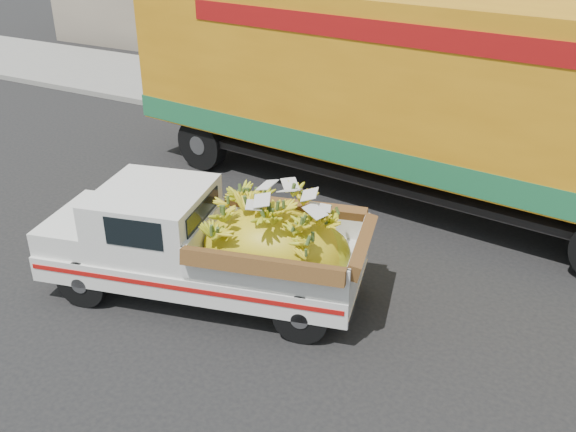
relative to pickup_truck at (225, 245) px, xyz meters
The scene contains 5 objects.
ground 1.55m from the pickup_truck, 38.48° to the right, with size 100.00×100.00×0.00m, color black.
curb 6.97m from the pickup_truck, 81.59° to the left, with size 60.00×0.25×0.15m, color gray.
sidewalk 9.04m from the pickup_truck, 83.55° to the left, with size 60.00×4.00×0.14m, color gray.
pickup_truck is the anchor object (origin of this frame).
semi_trailer 4.79m from the pickup_truck, 72.01° to the left, with size 12.04×3.71×3.80m.
Camera 1 is at (3.54, -5.66, 5.31)m, focal length 40.00 mm.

